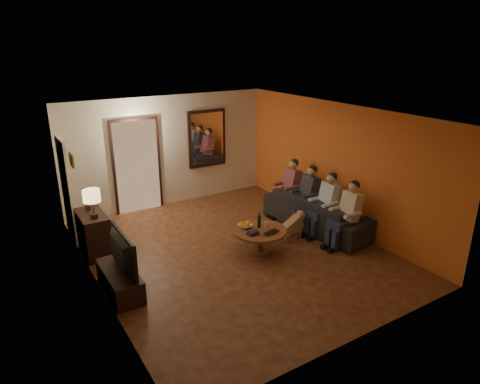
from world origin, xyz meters
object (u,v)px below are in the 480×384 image
tv_stand (120,281)px  person_d (289,190)px  table_lamp (92,204)px  sofa (319,212)px  person_c (307,198)px  dog (293,225)px  bowl (245,226)px  wine_bottle (259,220)px  person_b (326,207)px  tv (117,252)px  coffee_table (260,241)px  laptop (273,233)px  dresser (94,234)px  person_a (347,216)px

tv_stand → person_d: 4.39m
table_lamp → sofa: 4.52m
person_c → dog: bearing=-149.0°
bowl → wine_bottle: wine_bottle is taller
person_b → person_d: size_ratio=1.00×
tv → person_b: size_ratio=0.91×
table_lamp → tv: 1.38m
coffee_table → laptop: bearing=-70.3°
person_b → dresser: bearing=158.8°
person_c → person_d: size_ratio=1.00×
tv_stand → wine_bottle: 2.73m
tv_stand → wine_bottle: wine_bottle is taller
person_b → tv_stand: bearing=178.9°
dresser → table_lamp: bearing=-90.0°
sofa → laptop: size_ratio=7.50×
tv_stand → person_c: 4.28m
wine_bottle → laptop: 0.41m
tv → person_c: size_ratio=0.91×
tv → wine_bottle: tv is taller
person_a → laptop: size_ratio=3.65×
table_lamp → person_a: table_lamp is taller
coffee_table → bowl: (-0.18, 0.22, 0.26)m
table_lamp → person_d: (4.23, -0.22, -0.46)m
person_d → person_a: bearing=-90.0°
dog → sofa: bearing=3.4°
bowl → person_c: bearing=10.5°
table_lamp → tv: (0.00, -1.33, -0.36)m
laptop → person_a: bearing=-27.5°
wine_bottle → tv: bearing=-178.5°
table_lamp → person_a: 4.71m
bowl → dog: bearing=-4.9°
tv → coffee_table: tv is taller
tv_stand → tv: bearing=-90.0°
sofa → person_b: person_b is taller
wine_bottle → person_c: bearing=16.3°
tv → bowl: size_ratio=4.22×
person_c → person_d: same height
tv → bowl: bearing=-85.6°
dresser → person_c: bearing=-13.8°
tv → laptop: bearing=-96.5°
dresser → sofa: 4.53m
table_lamp → person_a: size_ratio=0.45×
person_a → table_lamp: bearing=154.5°
person_d → dog: size_ratio=2.14×
coffee_table → tv_stand: bearing=179.3°
sofa → dog: sofa is taller
dog → wine_bottle: (-0.83, -0.03, 0.32)m
wine_bottle → coffee_table: bearing=-116.6°
tv_stand → laptop: size_ratio=3.50×
dresser → person_b: person_b is taller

